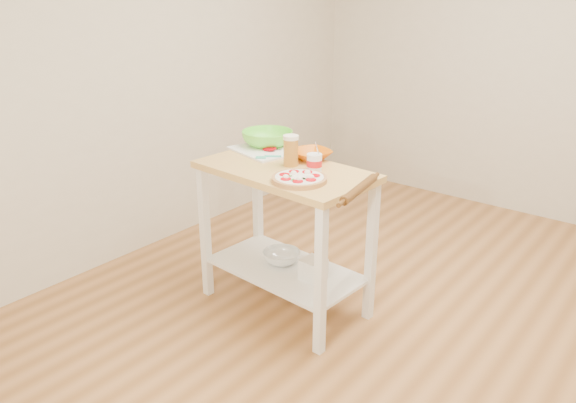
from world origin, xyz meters
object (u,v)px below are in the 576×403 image
(cutting_board, at_px, (264,150))
(rolling_pin, at_px, (359,189))
(green_bowl, at_px, (267,139))
(shelf_glass_bowl, at_px, (282,257))
(knife, at_px, (260,145))
(spatula, at_px, (267,157))
(shelf_bin, at_px, (313,269))
(prep_island, at_px, (285,210))
(yogurt_tub, at_px, (314,163))
(pizza, at_px, (299,178))
(beer_pint, at_px, (291,150))
(orange_bowl, at_px, (311,155))

(cutting_board, xyz_separation_m, rolling_pin, (0.87, -0.28, 0.02))
(green_bowl, distance_m, rolling_pin, 1.00)
(shelf_glass_bowl, bearing_deg, knife, 149.88)
(spatula, bearing_deg, shelf_bin, -45.59)
(rolling_pin, xyz_separation_m, shelf_bin, (-0.33, 0.08, -0.60))
(prep_island, xyz_separation_m, shelf_bin, (0.22, -0.01, -0.32))
(shelf_glass_bowl, bearing_deg, yogurt_tub, 1.66)
(cutting_board, bearing_deg, pizza, -17.02)
(prep_island, relative_size, cutting_board, 2.27)
(beer_pint, distance_m, yogurt_tub, 0.18)
(pizza, bearing_deg, prep_island, 147.46)
(cutting_board, height_order, spatula, cutting_board)
(knife, height_order, orange_bowl, orange_bowl)
(rolling_pin, height_order, shelf_glass_bowl, rolling_pin)
(green_bowl, bearing_deg, spatula, -49.74)
(pizza, distance_m, shelf_bin, 0.60)
(cutting_board, bearing_deg, spatula, -28.57)
(green_bowl, relative_size, shelf_bin, 2.54)
(pizza, bearing_deg, knife, 148.62)
(orange_bowl, relative_size, beer_pint, 1.29)
(beer_pint, height_order, yogurt_tub, yogurt_tub)
(prep_island, height_order, pizza, pizza)
(orange_bowl, xyz_separation_m, yogurt_tub, (0.16, -0.18, 0.02))
(orange_bowl, bearing_deg, green_bowl, 172.56)
(knife, bearing_deg, beer_pint, -22.03)
(cutting_board, distance_m, spatula, 0.18)
(yogurt_tub, bearing_deg, rolling_pin, -20.22)
(orange_bowl, distance_m, beer_pint, 0.19)
(prep_island, relative_size, orange_bowl, 4.56)
(beer_pint, relative_size, rolling_pin, 0.45)
(prep_island, relative_size, green_bowl, 3.21)
(orange_bowl, xyz_separation_m, rolling_pin, (0.54, -0.32, -0.01))
(pizza, distance_m, green_bowl, 0.71)
(beer_pint, bearing_deg, green_bowl, 148.65)
(orange_bowl, bearing_deg, cutting_board, -171.82)
(rolling_pin, bearing_deg, yogurt_tub, 159.78)
(green_bowl, bearing_deg, yogurt_tub, -23.38)
(spatula, relative_size, green_bowl, 0.39)
(rolling_pin, bearing_deg, knife, 161.04)
(pizza, bearing_deg, beer_pint, 137.67)
(pizza, height_order, green_bowl, green_bowl)
(shelf_glass_bowl, relative_size, shelf_bin, 1.82)
(orange_bowl, xyz_separation_m, shelf_glass_bowl, (-0.07, -0.19, -0.63))
(green_bowl, xyz_separation_m, shelf_bin, (0.59, -0.29, -0.63))
(prep_island, xyz_separation_m, spatula, (-0.19, 0.07, 0.28))
(pizza, height_order, rolling_pin, same)
(cutting_board, relative_size, spatula, 3.66)
(shelf_bin, bearing_deg, green_bowl, 153.66)
(knife, bearing_deg, shelf_glass_bowl, -28.03)
(spatula, xyz_separation_m, orange_bowl, (0.20, 0.17, 0.01))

